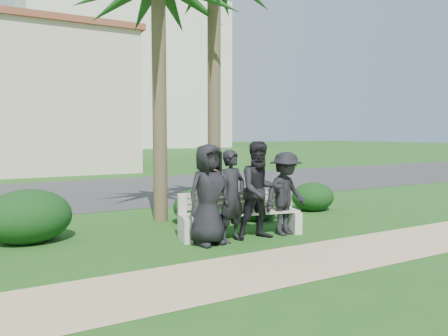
{
  "coord_description": "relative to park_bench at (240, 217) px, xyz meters",
  "views": [
    {
      "loc": [
        -4.14,
        -6.97,
        1.98
      ],
      "look_at": [
        0.35,
        1.0,
        1.25
      ],
      "focal_mm": 35.0,
      "sensor_mm": 36.0,
      "label": 1
    }
  ],
  "objects": [
    {
      "name": "hedge_d",
      "position": [
        0.15,
        1.51,
        0.01
      ],
      "size": [
        1.18,
        0.97,
        0.77
      ],
      "primitive_type": "ellipsoid",
      "color": "black",
      "rests_on": "ground"
    },
    {
      "name": "hotel_tower",
      "position": [
        13.79,
        54.88,
        13.03
      ],
      "size": [
        26.0,
        18.0,
        37.3
      ],
      "color": "#EEE1C7",
      "rests_on": "ground"
    },
    {
      "name": "hedge_e",
      "position": [
        1.17,
        1.15,
        -0.0
      ],
      "size": [
        1.15,
        0.95,
        0.75
      ],
      "primitive_type": "ellipsoid",
      "color": "black",
      "rests_on": "ground"
    },
    {
      "name": "man_c",
      "position": [
        0.22,
        -0.37,
        0.54
      ],
      "size": [
        0.97,
        0.8,
        1.83
      ],
      "primitive_type": "imported",
      "rotation": [
        0.0,
        0.0,
        -0.13
      ],
      "color": "black",
      "rests_on": "ground"
    },
    {
      "name": "asphalt_street",
      "position": [
        -0.21,
        7.88,
        -0.37
      ],
      "size": [
        160.0,
        8.0,
        0.01
      ],
      "primitive_type": "cube",
      "color": "#2D2D30",
      "rests_on": "ground"
    },
    {
      "name": "man_b",
      "position": [
        -0.34,
        -0.29,
        0.47
      ],
      "size": [
        0.71,
        0.58,
        1.68
      ],
      "primitive_type": "imported",
      "rotation": [
        0.0,
        0.0,
        0.32
      ],
      "color": "black",
      "rests_on": "ground"
    },
    {
      "name": "man_d",
      "position": [
        0.84,
        -0.34,
        0.44
      ],
      "size": [
        1.14,
        0.79,
        1.62
      ],
      "primitive_type": "imported",
      "rotation": [
        0.0,
        0.0,
        0.19
      ],
      "color": "black",
      "rests_on": "ground"
    },
    {
      "name": "park_bench",
      "position": [
        0.0,
        0.0,
        0.0
      ],
      "size": [
        2.46,
        0.95,
        0.83
      ],
      "rotation": [
        0.0,
        0.0,
        -0.18
      ],
      "color": "#A19887",
      "rests_on": "ground"
    },
    {
      "name": "ground",
      "position": [
        -0.21,
        -0.12,
        -0.37
      ],
      "size": [
        160.0,
        160.0,
        0.0
      ],
      "primitive_type": "plane",
      "color": "#1F5017",
      "rests_on": "ground"
    },
    {
      "name": "man_a",
      "position": [
        -0.82,
        -0.28,
        0.52
      ],
      "size": [
        0.96,
        0.7,
        1.8
      ],
      "primitive_type": "imported",
      "rotation": [
        0.0,
        0.0,
        0.16
      ],
      "color": "black",
      "rests_on": "ground"
    },
    {
      "name": "hedge_f",
      "position": [
        3.11,
        1.48,
        0.0
      ],
      "size": [
        1.15,
        0.95,
        0.75
      ],
      "primitive_type": "ellipsoid",
      "color": "black",
      "rests_on": "ground"
    },
    {
      "name": "hedge_a",
      "position": [
        -3.61,
        1.48,
        0.13
      ],
      "size": [
        1.54,
        1.27,
        1.0
      ],
      "primitive_type": "ellipsoid",
      "color": "black",
      "rests_on": "ground"
    },
    {
      "name": "hedge_c",
      "position": [
        -0.12,
        1.46,
        0.03
      ],
      "size": [
        1.24,
        1.02,
        0.81
      ],
      "primitive_type": "ellipsoid",
      "color": "black",
      "rests_on": "ground"
    },
    {
      "name": "stucco_bldg_right",
      "position": [
        -1.21,
        17.88,
        3.29
      ],
      "size": [
        8.4,
        8.4,
        7.3
      ],
      "color": "beige",
      "rests_on": "ground"
    },
    {
      "name": "footpath",
      "position": [
        -0.21,
        -1.92,
        -0.37
      ],
      "size": [
        30.0,
        1.6,
        0.01
      ],
      "primitive_type": "cube",
      "color": "tan",
      "rests_on": "ground"
    }
  ]
}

